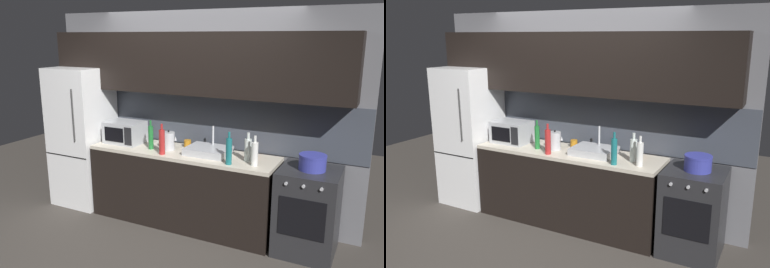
% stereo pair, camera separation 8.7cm
% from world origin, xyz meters
% --- Properties ---
extents(ground_plane, '(10.00, 10.00, 0.00)m').
position_xyz_m(ground_plane, '(0.00, 0.00, 0.00)').
color(ground_plane, '#3D3833').
extents(back_wall, '(3.98, 0.44, 2.50)m').
position_xyz_m(back_wall, '(0.00, 1.20, 1.55)').
color(back_wall, slate).
rests_on(back_wall, ground).
extents(counter_run, '(2.24, 0.60, 0.90)m').
position_xyz_m(counter_run, '(0.00, 0.90, 0.45)').
color(counter_run, black).
rests_on(counter_run, ground).
extents(refrigerator, '(0.68, 0.69, 1.82)m').
position_xyz_m(refrigerator, '(-1.50, 0.90, 0.91)').
color(refrigerator, white).
rests_on(refrigerator, ground).
extents(oven_range, '(0.60, 0.62, 0.90)m').
position_xyz_m(oven_range, '(1.46, 0.90, 0.45)').
color(oven_range, '#232326').
rests_on(oven_range, ground).
extents(microwave, '(0.46, 0.35, 0.27)m').
position_xyz_m(microwave, '(-0.82, 0.92, 1.04)').
color(microwave, '#A8AAAF').
rests_on(microwave, counter_run).
extents(sink_basin, '(0.48, 0.38, 0.30)m').
position_xyz_m(sink_basin, '(0.32, 0.93, 0.94)').
color(sink_basin, '#ADAFB5').
rests_on(sink_basin, counter_run).
extents(kettle, '(0.18, 0.14, 0.24)m').
position_xyz_m(kettle, '(-0.17, 0.88, 1.01)').
color(kettle, '#B7BABF').
rests_on(kettle, counter_run).
extents(wine_bottle_teal, '(0.07, 0.07, 0.35)m').
position_xyz_m(wine_bottle_teal, '(0.66, 0.69, 1.04)').
color(wine_bottle_teal, '#19666B').
rests_on(wine_bottle_teal, counter_run).
extents(wine_bottle_red, '(0.07, 0.07, 0.35)m').
position_xyz_m(wine_bottle_red, '(-0.15, 0.69, 1.05)').
color(wine_bottle_red, '#A82323').
rests_on(wine_bottle_red, counter_run).
extents(wine_bottle_clear, '(0.08, 0.08, 0.31)m').
position_xyz_m(wine_bottle_clear, '(0.80, 0.89, 1.03)').
color(wine_bottle_clear, silver).
rests_on(wine_bottle_clear, counter_run).
extents(wine_bottle_green, '(0.06, 0.06, 0.35)m').
position_xyz_m(wine_bottle_green, '(-0.37, 0.82, 1.04)').
color(wine_bottle_green, '#1E6B2D').
rests_on(wine_bottle_green, counter_run).
extents(wine_bottle_white, '(0.07, 0.07, 0.32)m').
position_xyz_m(wine_bottle_white, '(0.92, 0.77, 1.03)').
color(wine_bottle_white, silver).
rests_on(wine_bottle_white, counter_run).
extents(mug_orange, '(0.08, 0.08, 0.10)m').
position_xyz_m(mug_orange, '(0.79, 1.09, 0.95)').
color(mug_orange, orange).
rests_on(mug_orange, counter_run).
extents(mug_amber, '(0.09, 0.09, 0.09)m').
position_xyz_m(mug_amber, '(-0.02, 1.08, 0.94)').
color(mug_amber, '#B27019').
rests_on(mug_amber, counter_run).
extents(cooking_pot, '(0.27, 0.27, 0.16)m').
position_xyz_m(cooking_pot, '(1.48, 0.90, 0.98)').
color(cooking_pot, '#333899').
rests_on(cooking_pot, oven_range).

